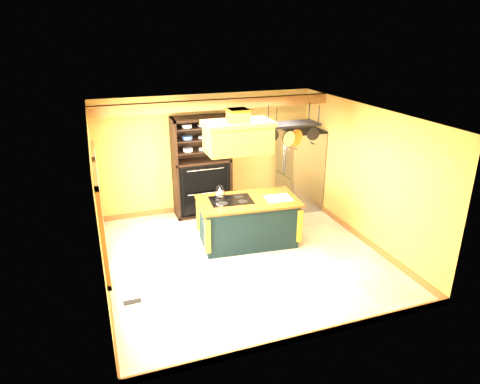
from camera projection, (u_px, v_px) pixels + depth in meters
floor at (244, 256)px, 8.11m from camera, size 5.00×5.00×0.00m
ceiling at (244, 114)px, 7.14m from camera, size 5.00×5.00×0.00m
wall_back at (207, 153)px, 9.83m from camera, size 5.00×0.02×2.70m
wall_front at (311, 255)px, 5.42m from camera, size 5.00×0.02×2.70m
wall_left at (98, 208)px, 6.85m from camera, size 0.02×5.00×2.70m
wall_right at (364, 175)px, 8.40m from camera, size 0.02×5.00×2.70m
ceiling_beam at (216, 105)px, 8.68m from camera, size 5.00×0.15×0.20m
window_near at (102, 225)px, 6.14m from camera, size 0.06×1.06×1.56m
window_far at (98, 192)px, 7.37m from camera, size 0.06×1.06×1.56m
kitchen_island at (248, 221)px, 8.47m from camera, size 2.04×1.25×1.11m
range_hood at (238, 135)px, 7.78m from camera, size 1.25×0.71×0.80m
pot_rack at (293, 129)px, 8.11m from camera, size 1.01×0.48×0.81m
refrigerator at (300, 170)px, 10.09m from camera, size 0.80×0.95×1.86m
hutch at (202, 177)px, 9.72m from camera, size 1.28×0.58×2.26m
floor_register at (132, 302)px, 6.75m from camera, size 0.29×0.13×0.01m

